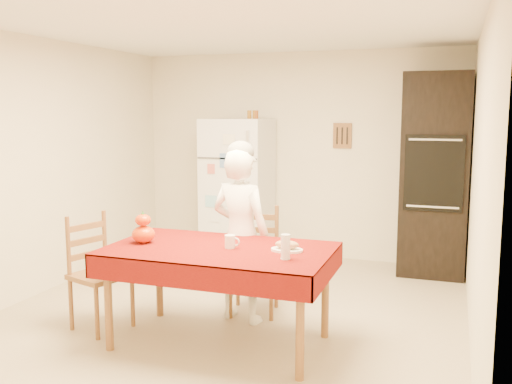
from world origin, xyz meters
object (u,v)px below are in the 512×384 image
at_px(seated_woman, 241,235).
at_px(coffee_mug, 230,242).
at_px(chair_left, 96,267).
at_px(chair_far, 255,256).
at_px(refrigerator, 238,189).
at_px(dining_table, 220,257).
at_px(bread_plate, 287,250).
at_px(pumpkin_lower, 143,234).
at_px(oven_cabinet, 435,175).
at_px(wine_glass, 285,247).

height_order(seated_woman, coffee_mug, seated_woman).
bearing_deg(chair_left, chair_far, -36.04).
bearing_deg(coffee_mug, refrigerator, 109.71).
height_order(dining_table, coffee_mug, coffee_mug).
relative_size(dining_table, bread_plate, 7.08).
xyz_separation_m(refrigerator, pumpkin_lower, (0.19, -2.57, -0.02)).
height_order(oven_cabinet, coffee_mug, oven_cabinet).
bearing_deg(chair_far, dining_table, -100.47).
distance_m(refrigerator, seated_woman, 2.14).
xyz_separation_m(chair_left, seated_woman, (1.08, 0.54, 0.24)).
distance_m(refrigerator, oven_cabinet, 2.29).
distance_m(refrigerator, coffee_mug, 2.66).
bearing_deg(refrigerator, pumpkin_lower, -85.81).
distance_m(oven_cabinet, dining_table, 2.98).
relative_size(chair_far, seated_woman, 0.64).
height_order(refrigerator, coffee_mug, refrigerator).
xyz_separation_m(seated_woman, pumpkin_lower, (-0.60, -0.58, 0.09)).
relative_size(pumpkin_lower, bread_plate, 0.76).
distance_m(dining_table, chair_left, 1.12).
height_order(chair_left, seated_woman, seated_woman).
distance_m(oven_cabinet, wine_glass, 2.88).
distance_m(seated_woman, pumpkin_lower, 0.84).
distance_m(refrigerator, bread_plate, 2.79).
relative_size(refrigerator, oven_cabinet, 0.77).
xyz_separation_m(dining_table, chair_left, (-1.11, -0.01, -0.18)).
bearing_deg(seated_woman, refrigerator, -56.77).
bearing_deg(wine_glass, refrigerator, 117.35).
height_order(seated_woman, bread_plate, seated_woman).
bearing_deg(coffee_mug, seated_woman, 101.91).
xyz_separation_m(pumpkin_lower, bread_plate, (1.14, 0.11, -0.06)).
relative_size(coffee_mug, bread_plate, 0.42).
relative_size(chair_left, coffee_mug, 9.50).
bearing_deg(dining_table, refrigerator, 107.96).
bearing_deg(bread_plate, seated_woman, 139.21).
height_order(oven_cabinet, pumpkin_lower, oven_cabinet).
xyz_separation_m(refrigerator, seated_woman, (0.79, -1.99, -0.11)).
bearing_deg(chair_left, coffee_mug, -70.58).
height_order(coffee_mug, pumpkin_lower, pumpkin_lower).
height_order(oven_cabinet, seated_woman, oven_cabinet).
bearing_deg(wine_glass, dining_table, 164.54).
distance_m(seated_woman, bread_plate, 0.72).
xyz_separation_m(oven_cabinet, chair_far, (-1.45, -1.77, -0.59)).
relative_size(seated_woman, bread_plate, 6.20).
distance_m(chair_far, bread_plate, 0.93).
bearing_deg(bread_plate, chair_left, -177.36).
bearing_deg(wine_glass, bread_plate, 103.45).
distance_m(dining_table, coffee_mug, 0.14).
height_order(refrigerator, chair_left, refrigerator).
relative_size(oven_cabinet, dining_table, 1.29).
distance_m(wine_glass, bread_plate, 0.24).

